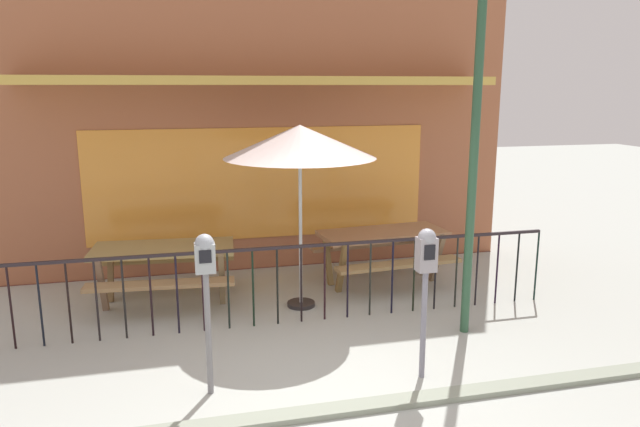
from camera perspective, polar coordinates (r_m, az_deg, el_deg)
ground at (r=5.73m, az=0.42°, el=-17.08°), size 40.00×40.00×0.00m
pub_storefront at (r=9.13m, az=-6.12°, el=11.48°), size 7.96×1.38×5.40m
patio_fence_front at (r=7.01m, az=-3.01°, el=-5.54°), size 6.71×0.04×0.97m
picnic_table_left at (r=7.92m, az=-14.94°, el=-4.23°), size 1.91×1.50×0.79m
picnic_table_right at (r=8.48m, az=6.11°, el=-2.79°), size 1.92×1.52×0.79m
patio_umbrella at (r=7.26m, az=-1.97°, el=6.93°), size 1.90×1.90×2.35m
parking_meter_near at (r=5.65m, az=10.27°, el=-4.86°), size 0.18×0.17×1.51m
parking_meter_far at (r=5.35m, az=-11.07°, el=-5.59°), size 0.18×0.17×1.53m
street_lamp at (r=6.63m, az=15.02°, el=10.43°), size 0.28×0.28×4.06m
curb_edge at (r=5.43m, az=1.37°, el=-18.84°), size 11.14×0.20×0.11m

